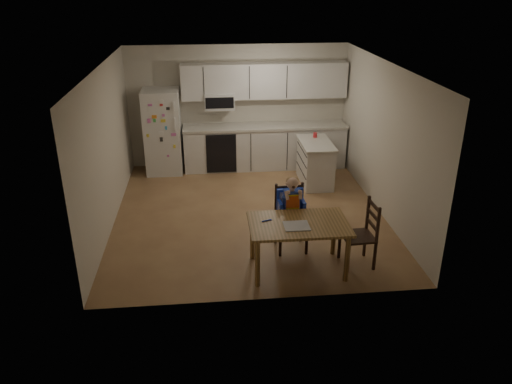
{
  "coord_description": "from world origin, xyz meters",
  "views": [
    {
      "loc": [
        -0.66,
        -7.69,
        3.76
      ],
      "look_at": [
        -0.0,
        -1.24,
        0.93
      ],
      "focal_mm": 35.0,
      "sensor_mm": 36.0,
      "label": 1
    }
  ],
  "objects_px": {
    "dining_table": "(299,229)",
    "chair_side": "(365,230)",
    "kitchen_island": "(315,162)",
    "red_cup": "(315,135)",
    "refrigerator": "(163,132)",
    "chair_booster": "(291,205)"
  },
  "relations": [
    {
      "from": "kitchen_island",
      "to": "red_cup",
      "type": "xyz_separation_m",
      "value": [
        0.04,
        0.31,
        0.46
      ]
    },
    {
      "from": "kitchen_island",
      "to": "chair_booster",
      "type": "xyz_separation_m",
      "value": [
        -0.89,
        -2.45,
        0.27
      ]
    },
    {
      "from": "refrigerator",
      "to": "red_cup",
      "type": "distance_m",
      "value": 3.06
    },
    {
      "from": "refrigerator",
      "to": "chair_side",
      "type": "xyz_separation_m",
      "value": [
        3.01,
        -3.94,
        -0.31
      ]
    },
    {
      "from": "dining_table",
      "to": "refrigerator",
      "type": "bearing_deg",
      "value": 117.3
    },
    {
      "from": "kitchen_island",
      "to": "chair_side",
      "type": "xyz_separation_m",
      "value": [
        0.05,
        -3.02,
        0.12
      ]
    },
    {
      "from": "chair_side",
      "to": "dining_table",
      "type": "bearing_deg",
      "value": -89.95
    },
    {
      "from": "chair_side",
      "to": "refrigerator",
      "type": "bearing_deg",
      "value": -145.95
    },
    {
      "from": "chair_booster",
      "to": "chair_side",
      "type": "distance_m",
      "value": 1.11
    },
    {
      "from": "dining_table",
      "to": "kitchen_island",
      "type": "bearing_deg",
      "value": 73.81
    },
    {
      "from": "dining_table",
      "to": "chair_side",
      "type": "xyz_separation_m",
      "value": [
        0.94,
        0.06,
        -0.08
      ]
    },
    {
      "from": "dining_table",
      "to": "chair_booster",
      "type": "bearing_deg",
      "value": 90.18
    },
    {
      "from": "refrigerator",
      "to": "kitchen_island",
      "type": "xyz_separation_m",
      "value": [
        2.95,
        -0.92,
        -0.43
      ]
    },
    {
      "from": "refrigerator",
      "to": "red_cup",
      "type": "bearing_deg",
      "value": -11.6
    },
    {
      "from": "red_cup",
      "to": "dining_table",
      "type": "relative_size",
      "value": 0.07
    },
    {
      "from": "chair_side",
      "to": "chair_booster",
      "type": "bearing_deg",
      "value": -124.02
    },
    {
      "from": "dining_table",
      "to": "chair_side",
      "type": "bearing_deg",
      "value": 3.36
    },
    {
      "from": "kitchen_island",
      "to": "chair_side",
      "type": "bearing_deg",
      "value": -88.99
    },
    {
      "from": "refrigerator",
      "to": "chair_booster",
      "type": "distance_m",
      "value": 3.96
    },
    {
      "from": "chair_booster",
      "to": "chair_side",
      "type": "height_order",
      "value": "chair_booster"
    },
    {
      "from": "refrigerator",
      "to": "chair_booster",
      "type": "height_order",
      "value": "refrigerator"
    },
    {
      "from": "dining_table",
      "to": "chair_side",
      "type": "height_order",
      "value": "chair_side"
    }
  ]
}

